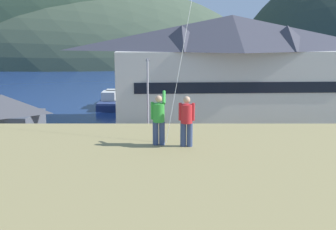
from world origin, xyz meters
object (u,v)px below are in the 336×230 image
at_px(moored_boat_inner_slip, 108,102).
at_px(parked_car_front_row_red, 283,176).
at_px(parked_car_back_row_right, 144,185).
at_px(moored_boat_outer_mooring, 164,96).
at_px(wharf_dock, 136,102).
at_px(parked_car_lone_by_shed, 65,174).
at_px(parked_car_front_row_end, 134,147).
at_px(moored_boat_wharfside, 111,100).
at_px(storage_shed_near_lot, 1,125).
at_px(parking_light_pole, 146,98).
at_px(person_companion, 185,120).
at_px(person_kite_flyer, 157,118).
at_px(harbor_lodge, 229,66).

bearing_deg(moored_boat_inner_slip, parked_car_front_row_red, -62.88).
xyz_separation_m(moored_boat_inner_slip, parked_car_back_row_right, (6.25, -30.50, 0.34)).
bearing_deg(parked_car_back_row_right, moored_boat_outer_mooring, 88.38).
height_order(wharf_dock, parked_car_back_row_right, parked_car_back_row_right).
distance_m(wharf_dock, parked_car_lone_by_shed, 30.56).
height_order(parked_car_front_row_end, parked_car_lone_by_shed, same).
relative_size(wharf_dock, moored_boat_wharfside, 1.57).
xyz_separation_m(storage_shed_near_lot, parking_light_pole, (11.26, 1.97, 1.79)).
height_order(parked_car_front_row_end, parked_car_front_row_red, same).
xyz_separation_m(wharf_dock, moored_boat_inner_slip, (-3.56, -1.99, 0.37)).
distance_m(parked_car_back_row_right, parked_car_front_row_end, 8.17).
relative_size(moored_boat_wharfside, parked_car_back_row_right, 1.54).
relative_size(wharf_dock, parking_light_pole, 1.39).
relative_size(parked_car_front_row_red, person_companion, 2.43).
height_order(moored_boat_wharfside, parked_car_back_row_right, moored_boat_wharfside).
bearing_deg(parking_light_pole, parked_car_front_row_end, -105.82).
height_order(moored_boat_outer_mooring, moored_boat_inner_slip, same).
height_order(moored_boat_outer_mooring, parked_car_lone_by_shed, moored_boat_outer_mooring).
xyz_separation_m(storage_shed_near_lot, parked_car_back_row_right, (11.61, -8.96, -1.54)).
relative_size(parked_car_lone_by_shed, parking_light_pole, 0.57).
xyz_separation_m(moored_boat_outer_mooring, parked_car_front_row_red, (7.58, -33.75, 0.34)).
bearing_deg(moored_boat_inner_slip, parked_car_lone_by_shed, -87.63).
relative_size(wharf_dock, moored_boat_inner_slip, 1.38).
relative_size(moored_boat_inner_slip, parked_car_front_row_red, 1.79).
xyz_separation_m(wharf_dock, parked_car_front_row_red, (11.27, -30.93, 0.71)).
relative_size(moored_boat_inner_slip, person_kite_flyer, 4.07).
xyz_separation_m(harbor_lodge, parked_car_lone_by_shed, (-13.17, -20.12, -4.98)).
height_order(harbor_lodge, moored_boat_wharfside, harbor_lodge).
xyz_separation_m(moored_boat_inner_slip, person_companion, (8.18, -39.64, 6.25)).
relative_size(storage_shed_near_lot, wharf_dock, 0.58).
relative_size(moored_boat_wharfside, parked_car_lone_by_shed, 1.55).
bearing_deg(parked_car_front_row_end, parking_light_pole, 74.18).
xyz_separation_m(wharf_dock, person_kite_flyer, (3.67, -41.44, 6.64)).
xyz_separation_m(parked_car_front_row_end, parked_car_lone_by_shed, (-3.90, -6.04, 0.00)).
bearing_deg(person_companion, parked_car_front_row_end, 100.20).
bearing_deg(moored_boat_wharfside, moored_boat_outer_mooring, 25.97).
height_order(storage_shed_near_lot, parked_car_lone_by_shed, storage_shed_near_lot).
height_order(parked_car_front_row_end, person_companion, person_companion).
distance_m(parked_car_front_row_end, person_companion, 18.47).
relative_size(moored_boat_wharfside, moored_boat_outer_mooring, 0.79).
bearing_deg(storage_shed_near_lot, person_kite_flyer, -54.87).
xyz_separation_m(moored_boat_wharfside, parked_car_lone_by_shed, (1.00, -29.83, 0.34)).
bearing_deg(parked_car_lone_by_shed, moored_boat_wharfside, 91.92).
bearing_deg(moored_boat_wharfside, parked_car_back_row_right, -79.22).
bearing_deg(parked_car_back_row_right, moored_boat_inner_slip, 101.57).
height_order(moored_boat_wharfside, parked_car_front_row_end, moored_boat_wharfside).
distance_m(parked_car_front_row_end, parked_car_front_row_red, 11.72).
bearing_deg(parked_car_front_row_end, storage_shed_near_lot, 175.17).
bearing_deg(parked_car_front_row_red, parked_car_front_row_end, 146.21).
bearing_deg(moored_boat_wharfside, parking_light_pole, -74.73).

